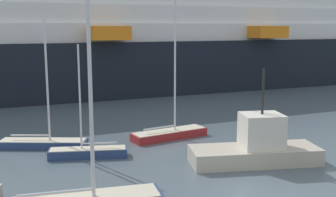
# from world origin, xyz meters

# --- Properties ---
(ground_plane) EXTENTS (600.00, 600.00, 0.00)m
(ground_plane) POSITION_xyz_m (0.00, 0.00, 0.00)
(ground_plane) COLOR #4C5B66
(sailboat_0) EXTENTS (5.98, 2.77, 11.25)m
(sailboat_0) POSITION_xyz_m (-0.65, 11.16, 0.51)
(sailboat_0) COLOR maroon
(sailboat_0) RESTS_ON ground_plane
(sailboat_3) EXTENTS (5.00, 2.05, 7.10)m
(sailboat_3) POSITION_xyz_m (-6.98, 8.39, 0.39)
(sailboat_3) COLOR navy
(sailboat_3) RESTS_ON ground_plane
(sailboat_4) EXTENTS (6.04, 3.25, 8.63)m
(sailboat_4) POSITION_xyz_m (-9.59, 11.50, 0.43)
(sailboat_4) COLOR navy
(sailboat_4) RESTS_ON ground_plane
(fishing_boat_0) EXTENTS (8.06, 3.84, 5.72)m
(fishing_boat_0) POSITION_xyz_m (2.56, 4.15, 0.99)
(fishing_boat_0) COLOR #BCB29E
(fishing_boat_0) RESTS_ON ground_plane
(cruise_ship) EXTENTS (117.14, 25.32, 22.66)m
(cruise_ship) POSITION_xyz_m (-13.03, 35.31, 7.30)
(cruise_ship) COLOR black
(cruise_ship) RESTS_ON ground_plane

